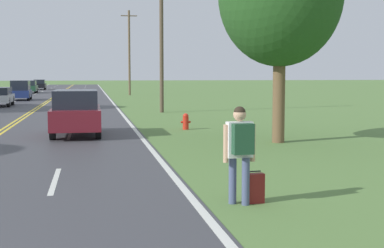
{
  "coord_description": "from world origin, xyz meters",
  "views": [
    {
      "loc": [
        3.56,
        -4.39,
        2.33
      ],
      "look_at": [
        6.53,
        11.11,
        0.86
      ],
      "focal_mm": 50.0,
      "sensor_mm": 36.0,
      "label": 1
    }
  ],
  "objects": [
    {
      "name": "utility_pole_far",
      "position": [
        7.98,
        56.01,
        4.86
      ],
      "size": [
        1.8,
        0.24,
        9.41
      ],
      "color": "brown",
      "rests_on": "ground"
    },
    {
      "name": "fire_hydrant",
      "position": [
        7.53,
        17.79,
        0.35
      ],
      "size": [
        0.41,
        0.25,
        0.69
      ],
      "color": "red",
      "rests_on": "ground"
    },
    {
      "name": "car_dark_green_sedan_receding",
      "position": [
        -3.8,
        64.62,
        0.8
      ],
      "size": [
        1.88,
        4.77,
        1.57
      ],
      "rotation": [
        0.0,
        0.0,
        1.59
      ],
      "color": "black",
      "rests_on": "ground"
    },
    {
      "name": "hitchhiker_person",
      "position": [
        6.17,
        4.68,
        1.08
      ],
      "size": [
        0.6,
        0.43,
        1.77
      ],
      "rotation": [
        0.0,
        0.0,
        1.64
      ],
      "color": "#475175",
      "rests_on": "ground"
    },
    {
      "name": "car_black_sedan_distant",
      "position": [
        -3.88,
        79.66,
        0.79
      ],
      "size": [
        1.87,
        4.53,
        1.53
      ],
      "rotation": [
        0.0,
        0.0,
        1.6
      ],
      "color": "black",
      "rests_on": "ground"
    },
    {
      "name": "car_dark_blue_van_mid_far",
      "position": [
        -2.54,
        45.73,
        0.92
      ],
      "size": [
        1.82,
        4.06,
        1.78
      ],
      "rotation": [
        0.0,
        0.0,
        1.6
      ],
      "color": "black",
      "rests_on": "ground"
    },
    {
      "name": "suitcase",
      "position": [
        6.45,
        4.76,
        0.27
      ],
      "size": [
        0.38,
        0.19,
        0.6
      ],
      "rotation": [
        0.0,
        0.0,
        1.64
      ],
      "color": "maroon",
      "rests_on": "ground"
    },
    {
      "name": "car_maroon_suv_approaching",
      "position": [
        3.04,
        16.33,
        0.92
      ],
      "size": [
        1.81,
        3.99,
        1.74
      ],
      "rotation": [
        0.0,
        0.0,
        -1.57
      ],
      "color": "black",
      "rests_on": "ground"
    },
    {
      "name": "utility_pole_midground",
      "position": [
        7.89,
        28.1,
        4.74
      ],
      "size": [
        1.8,
        0.24,
        9.17
      ],
      "color": "brown",
      "rests_on": "ground"
    }
  ]
}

